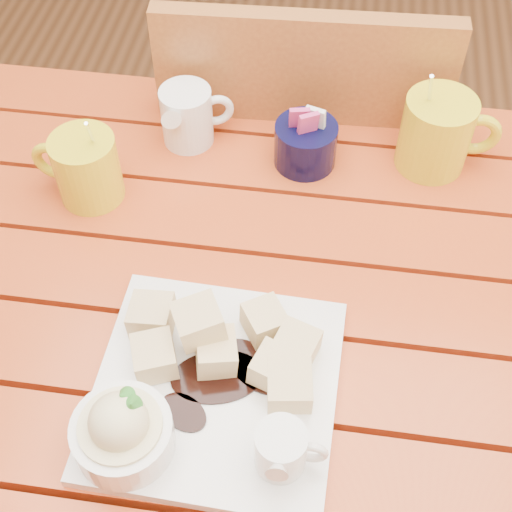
% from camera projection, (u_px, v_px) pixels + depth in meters
% --- Properties ---
extents(ground, '(5.00, 5.00, 0.00)m').
position_uv_depth(ground, '(258.00, 500.00, 1.48)').
color(ground, '#512D17').
rests_on(ground, ground).
extents(table, '(1.20, 0.79, 0.75)m').
position_uv_depth(table, '(259.00, 335.00, 0.98)').
color(table, '#A62C15').
rests_on(table, ground).
extents(dessert_plate, '(0.28, 0.28, 0.11)m').
position_uv_depth(dessert_plate, '(197.00, 394.00, 0.77)').
color(dessert_plate, white).
rests_on(dessert_plate, table).
extents(coffee_mug_left, '(0.13, 0.09, 0.15)m').
position_uv_depth(coffee_mug_left, '(85.00, 167.00, 0.96)').
color(coffee_mug_left, gold).
rests_on(coffee_mug_left, table).
extents(coffee_mug_right, '(0.14, 0.10, 0.17)m').
position_uv_depth(coffee_mug_right, '(438.00, 132.00, 0.99)').
color(coffee_mug_right, gold).
rests_on(coffee_mug_right, table).
extents(cream_pitcher, '(0.11, 0.09, 0.09)m').
position_uv_depth(cream_pitcher, '(188.00, 115.00, 1.03)').
color(cream_pitcher, white).
rests_on(cream_pitcher, table).
extents(sugar_caddy, '(0.09, 0.09, 0.10)m').
position_uv_depth(sugar_caddy, '(306.00, 143.00, 1.01)').
color(sugar_caddy, black).
rests_on(sugar_caddy, table).
extents(chair_far, '(0.46, 0.46, 0.93)m').
position_uv_depth(chair_far, '(298.00, 171.00, 1.35)').
color(chair_far, brown).
rests_on(chair_far, ground).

